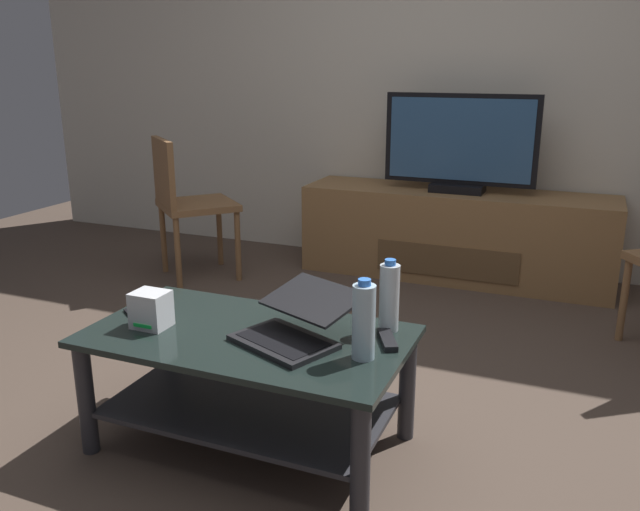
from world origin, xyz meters
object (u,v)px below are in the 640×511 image
object	(u,v)px
tv_remote	(387,340)
router_box	(151,310)
television	(460,146)
side_chair	(185,199)
water_bottle_near	(364,321)
cell_phone	(145,309)
coffee_table	(249,369)
water_bottle_far	(389,297)
media_cabinet	(455,234)
laptop	(295,324)

from	to	relation	value
tv_remote	router_box	bearing A→B (deg)	166.31
router_box	television	bearing A→B (deg)	74.60
television	side_chair	size ratio (longest dim) A/B	1.04
television	side_chair	xyz separation A→B (m)	(-1.56, -0.65, -0.33)
television	water_bottle_near	xyz separation A→B (m)	(0.15, -2.22, -0.29)
water_bottle_near	cell_phone	bearing A→B (deg)	175.40
television	router_box	distance (m)	2.38
coffee_table	cell_phone	world-z (taller)	cell_phone
router_box	water_bottle_far	world-z (taller)	water_bottle_far
cell_phone	tv_remote	world-z (taller)	tv_remote
side_chair	water_bottle_far	distance (m)	2.17
router_box	water_bottle_far	bearing A→B (deg)	20.58
water_bottle_near	water_bottle_far	xyz separation A→B (m)	(0.01, 0.25, -0.00)
media_cabinet	cell_phone	distance (m)	2.30
laptop	water_bottle_far	world-z (taller)	water_bottle_far
television	water_bottle_far	distance (m)	2.00
media_cabinet	router_box	xyz separation A→B (m)	(-0.62, -2.29, 0.22)
coffee_table	television	distance (m)	2.28
coffee_table	water_bottle_far	bearing A→B (deg)	26.20
water_bottle_near	router_box	bearing A→B (deg)	-176.69
router_box	cell_phone	xyz separation A→B (m)	(-0.12, 0.12, -0.06)
television	side_chair	world-z (taller)	television
television	water_bottle_far	bearing A→B (deg)	-85.55
side_chair	tv_remote	world-z (taller)	side_chair
water_bottle_far	side_chair	bearing A→B (deg)	142.32
tv_remote	water_bottle_far	bearing A→B (deg)	78.83
water_bottle_near	tv_remote	xyz separation A→B (m)	(0.04, 0.14, -0.11)
media_cabinet	tv_remote	distance (m)	2.12
media_cabinet	television	distance (m)	0.56
media_cabinet	side_chair	size ratio (longest dim) A/B	2.16
coffee_table	media_cabinet	size ratio (longest dim) A/B	0.57
water_bottle_near	side_chair	bearing A→B (deg)	137.35
coffee_table	laptop	distance (m)	0.26
cell_phone	television	bearing A→B (deg)	107.61
coffee_table	television	xyz separation A→B (m)	(0.29, 2.19, 0.55)
coffee_table	water_bottle_near	size ratio (longest dim) A/B	4.22
coffee_table	side_chair	distance (m)	2.01
water_bottle_far	television	bearing A→B (deg)	94.45
laptop	tv_remote	distance (m)	0.31
router_box	cell_phone	size ratio (longest dim) A/B	0.92
router_box	side_chair	bearing A→B (deg)	120.05
water_bottle_far	laptop	bearing A→B (deg)	-142.52
water_bottle_far	cell_phone	world-z (taller)	water_bottle_far
laptop	water_bottle_far	distance (m)	0.34
coffee_table	water_bottle_near	distance (m)	0.50
media_cabinet	television	size ratio (longest dim) A/B	2.07
media_cabinet	water_bottle_near	distance (m)	2.27
laptop	water_bottle_far	xyz separation A→B (m)	(0.26, 0.20, 0.07)
side_chair	water_bottle_near	distance (m)	2.32
laptop	water_bottle_near	bearing A→B (deg)	-10.18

